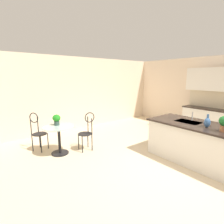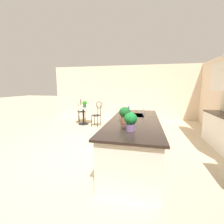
{
  "view_description": "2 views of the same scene",
  "coord_description": "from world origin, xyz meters",
  "views": [
    {
      "loc": [
        1.88,
        -3.15,
        1.99
      ],
      "look_at": [
        -1.21,
        -0.73,
        1.2
      ],
      "focal_mm": 28.47,
      "sensor_mm": 36.0,
      "label": 1
    },
    {
      "loc": [
        3.52,
        1.05,
        1.64
      ],
      "look_at": [
        -0.59,
        0.14,
        0.91
      ],
      "focal_mm": 23.65,
      "sensor_mm": 36.0,
      "label": 2
    }
  ],
  "objects": [
    {
      "name": "potted_plant_counter_near",
      "position": [
        0.6,
        0.67,
        1.1
      ],
      "size": [
        0.23,
        0.23,
        0.32
      ],
      "color": "#9E603D",
      "rests_on": "kitchen_island"
    },
    {
      "name": "potted_plant_on_table",
      "position": [
        -2.53,
        -1.52,
        0.9
      ],
      "size": [
        0.2,
        0.2,
        0.28
      ],
      "color": "#385147",
      "rests_on": "bistro_table"
    },
    {
      "name": "sink_faucet",
      "position": [
        -0.25,
        1.03,
        1.03
      ],
      "size": [
        0.02,
        0.02,
        0.22
      ],
      "primitive_type": "cylinder",
      "color": "#B2B5BA",
      "rests_on": "kitchen_island"
    },
    {
      "name": "vase_on_counter",
      "position": [
        0.25,
        0.71,
        1.03
      ],
      "size": [
        0.13,
        0.13,
        0.29
      ],
      "color": "#386099",
      "rests_on": "kitchen_island"
    },
    {
      "name": "bistro_table",
      "position": [
        -2.39,
        -1.54,
        0.45
      ],
      "size": [
        0.8,
        0.8,
        0.74
      ],
      "color": "black",
      "rests_on": "ground"
    },
    {
      "name": "kitchen_island",
      "position": [
        0.3,
        0.85,
        0.46
      ],
      "size": [
        2.8,
        1.06,
        0.92
      ],
      "color": "white",
      "rests_on": "ground"
    },
    {
      "name": "potted_plant_counter_far",
      "position": [
        1.15,
        0.84,
        1.1
      ],
      "size": [
        0.22,
        0.22,
        0.31
      ],
      "color": "#7A669E",
      "rests_on": "kitchen_island"
    },
    {
      "name": "chair_by_island",
      "position": [
        -2.19,
        -0.83,
        0.57
      ],
      "size": [
        0.42,
        0.5,
        1.04
      ],
      "color": "black",
      "rests_on": "ground"
    },
    {
      "name": "ground_plane",
      "position": [
        0.0,
        0.0,
        0.0
      ],
      "size": [
        40.0,
        40.0,
        0.0
      ],
      "primitive_type": "plane",
      "color": "beige"
    },
    {
      "name": "wall_left_window",
      "position": [
        -4.26,
        0.0,
        1.35
      ],
      "size": [
        0.12,
        7.8,
        2.7
      ],
      "primitive_type": "cube",
      "color": "beige",
      "rests_on": "ground"
    },
    {
      "name": "chair_near_window",
      "position": [
        -2.99,
        -1.9,
        0.57
      ],
      "size": [
        0.53,
        0.53,
        1.04
      ],
      "color": "black",
      "rests_on": "ground"
    }
  ]
}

